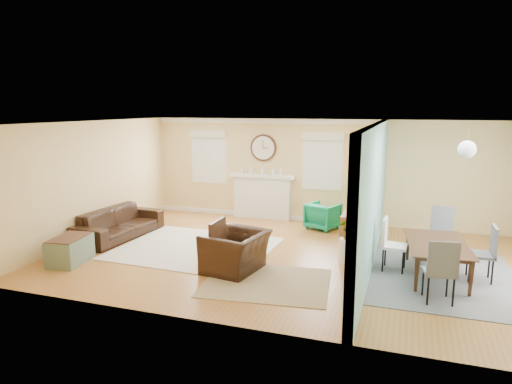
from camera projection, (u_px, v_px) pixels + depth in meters
floor at (290, 257)px, 8.91m from camera, size 9.00×9.00×0.00m
wall_back at (320, 171)px, 11.46m from camera, size 9.00×0.02×2.60m
wall_front at (233, 233)px, 5.88m from camera, size 9.00×0.02×2.60m
wall_left at (94, 180)px, 10.09m from camera, size 0.02×6.00×2.60m
ceiling at (292, 123)px, 8.43m from camera, size 9.00×6.00×0.02m
partition at (374, 191)px, 8.44m from camera, size 0.17×6.00×2.60m
fireplace at (262, 196)px, 11.95m from camera, size 1.70×0.30×1.17m
wall_clock at (263, 148)px, 11.80m from camera, size 0.70×0.07×0.70m
window_left at (209, 153)px, 12.31m from camera, size 1.05×0.13×1.42m
window_right at (322, 157)px, 11.34m from camera, size 1.05×0.13×1.42m
pendant at (467, 149)px, 7.56m from camera, size 0.30×0.30×0.55m
rug_cream at (195, 248)px, 9.46m from camera, size 3.16×2.76×0.02m
rug_jute at (267, 282)px, 7.62m from camera, size 2.25×1.93×0.01m
rug_grey at (437, 276)px, 7.89m from camera, size 2.54×3.18×0.01m
sofa at (119, 223)px, 10.22m from camera, size 1.02×2.29×0.65m
eames_chair at (236, 252)px, 8.12m from camera, size 1.12×1.23×0.71m
green_chair at (323, 216)px, 10.94m from camera, size 0.89×0.90×0.64m
trunk at (70, 250)px, 8.56m from camera, size 0.67×0.95×0.50m
credenza at (358, 228)px, 9.55m from camera, size 0.55×1.61×0.80m
tv at (358, 193)px, 9.42m from camera, size 0.30×1.19×0.68m
garden_stool at (348, 251)px, 8.51m from camera, size 0.33×0.33×0.48m
potted_plant at (349, 228)px, 8.43m from camera, size 0.40×0.44×0.43m
dining_table at (438, 260)px, 7.84m from camera, size 1.12×1.82×0.61m
dining_chair_n at (441, 228)px, 8.86m from camera, size 0.48×0.48×0.98m
dining_chair_s at (439, 264)px, 6.79m from camera, size 0.51×0.51×1.00m
dining_chair_w at (395, 240)px, 8.10m from camera, size 0.45×0.45×0.95m
dining_chair_e at (481, 248)px, 7.62m from camera, size 0.43×0.43×0.96m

